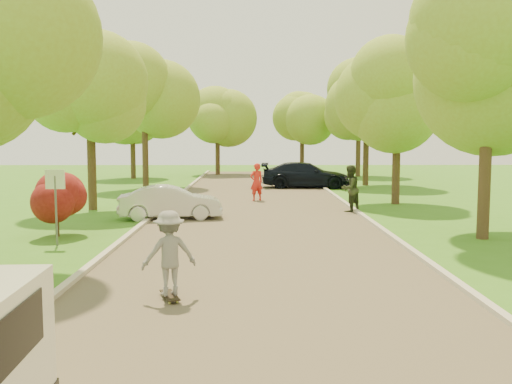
{
  "coord_description": "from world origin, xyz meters",
  "views": [
    {
      "loc": [
        -0.23,
        -12.1,
        3.11
      ],
      "look_at": [
        -0.1,
        6.4,
        1.3
      ],
      "focal_mm": 40.0,
      "sensor_mm": 36.0,
      "label": 1
    }
  ],
  "objects_px": {
    "street_sign": "(55,191)",
    "dark_sedan": "(306,175)",
    "skateboarder": "(169,253)",
    "silver_sedan": "(170,202)",
    "person_olive": "(350,189)",
    "person_striped": "(256,182)",
    "longboard": "(170,295)"
  },
  "relations": [
    {
      "from": "person_striped",
      "to": "person_olive",
      "type": "distance_m",
      "value": 5.62
    },
    {
      "from": "silver_sedan",
      "to": "person_striped",
      "type": "bearing_deg",
      "value": -35.6
    },
    {
      "from": "skateboarder",
      "to": "person_striped",
      "type": "distance_m",
      "value": 16.9
    },
    {
      "from": "person_striped",
      "to": "person_olive",
      "type": "xyz_separation_m",
      "value": [
        3.81,
        -4.14,
        0.06
      ]
    },
    {
      "from": "street_sign",
      "to": "dark_sedan",
      "type": "height_order",
      "value": "street_sign"
    },
    {
      "from": "dark_sedan",
      "to": "person_striped",
      "type": "xyz_separation_m",
      "value": [
        -3.04,
        -6.9,
        0.13
      ]
    },
    {
      "from": "street_sign",
      "to": "longboard",
      "type": "distance_m",
      "value": 6.94
    },
    {
      "from": "street_sign",
      "to": "dark_sedan",
      "type": "bearing_deg",
      "value": 64.18
    },
    {
      "from": "street_sign",
      "to": "silver_sedan",
      "type": "xyz_separation_m",
      "value": [
        2.5,
        5.22,
        -0.93
      ]
    },
    {
      "from": "skateboarder",
      "to": "street_sign",
      "type": "bearing_deg",
      "value": -74.51
    },
    {
      "from": "skateboarder",
      "to": "dark_sedan",
      "type": "bearing_deg",
      "value": -122.18
    },
    {
      "from": "dark_sedan",
      "to": "person_olive",
      "type": "bearing_deg",
      "value": -172.02
    },
    {
      "from": "silver_sedan",
      "to": "skateboarder",
      "type": "distance_m",
      "value": 10.8
    },
    {
      "from": "dark_sedan",
      "to": "street_sign",
      "type": "bearing_deg",
      "value": 158.15
    },
    {
      "from": "street_sign",
      "to": "longboard",
      "type": "bearing_deg",
      "value": -53.83
    },
    {
      "from": "silver_sedan",
      "to": "longboard",
      "type": "xyz_separation_m",
      "value": [
        1.5,
        -10.69,
        -0.54
      ]
    },
    {
      "from": "dark_sedan",
      "to": "longboard",
      "type": "bearing_deg",
      "value": 172.47
    },
    {
      "from": "street_sign",
      "to": "person_striped",
      "type": "distance_m",
      "value": 12.75
    },
    {
      "from": "street_sign",
      "to": "person_olive",
      "type": "distance_m",
      "value": 12.01
    },
    {
      "from": "street_sign",
      "to": "silver_sedan",
      "type": "bearing_deg",
      "value": 64.41
    },
    {
      "from": "silver_sedan",
      "to": "street_sign",
      "type": "bearing_deg",
      "value": 147.1
    },
    {
      "from": "dark_sedan",
      "to": "person_striped",
      "type": "relative_size",
      "value": 2.93
    },
    {
      "from": "street_sign",
      "to": "skateboarder",
      "type": "height_order",
      "value": "street_sign"
    },
    {
      "from": "silver_sedan",
      "to": "skateboarder",
      "type": "xyz_separation_m",
      "value": [
        1.5,
        -10.69,
        0.28
      ]
    },
    {
      "from": "street_sign",
      "to": "silver_sedan",
      "type": "height_order",
      "value": "street_sign"
    },
    {
      "from": "silver_sedan",
      "to": "skateboarder",
      "type": "bearing_deg",
      "value": -179.33
    },
    {
      "from": "silver_sedan",
      "to": "dark_sedan",
      "type": "relative_size",
      "value": 0.72
    },
    {
      "from": "street_sign",
      "to": "skateboarder",
      "type": "distance_m",
      "value": 6.81
    },
    {
      "from": "skateboarder",
      "to": "person_olive",
      "type": "height_order",
      "value": "person_olive"
    },
    {
      "from": "longboard",
      "to": "skateboarder",
      "type": "bearing_deg",
      "value": -155.68
    },
    {
      "from": "dark_sedan",
      "to": "person_olive",
      "type": "xyz_separation_m",
      "value": [
        0.77,
        -11.04,
        0.19
      ]
    },
    {
      "from": "longboard",
      "to": "skateboarder",
      "type": "relative_size",
      "value": 0.53
    }
  ]
}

